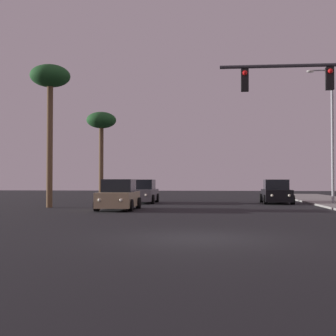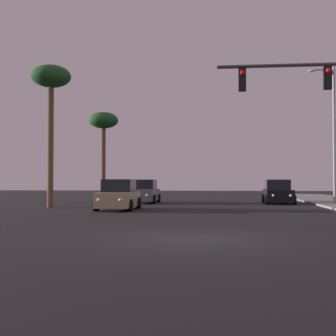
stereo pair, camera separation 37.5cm
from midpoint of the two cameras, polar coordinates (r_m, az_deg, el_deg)
name	(u,v)px [view 1 (the left image)]	position (r m, az deg, el deg)	size (l,w,h in m)	color
ground_plane	(199,238)	(13.27, 2.96, -8.53)	(120.00, 120.00, 0.00)	black
car_tan	(119,196)	(25.93, -6.45, -3.41)	(2.04, 4.33, 1.68)	tan
car_black	(276,193)	(33.65, 12.74, -2.94)	(2.04, 4.33, 1.68)	black
car_grey	(143,192)	(33.63, -3.45, -2.98)	(2.04, 4.32, 1.68)	slate
street_lamp	(330,128)	(32.88, 18.87, 4.67)	(1.74, 0.24, 9.00)	#99999E
palm_tree_near	(50,84)	(29.49, -14.53, 9.92)	(2.40, 2.40, 8.58)	brown
palm_tree_mid	(101,124)	(38.54, -8.41, 5.31)	(2.40, 2.40, 7.18)	brown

